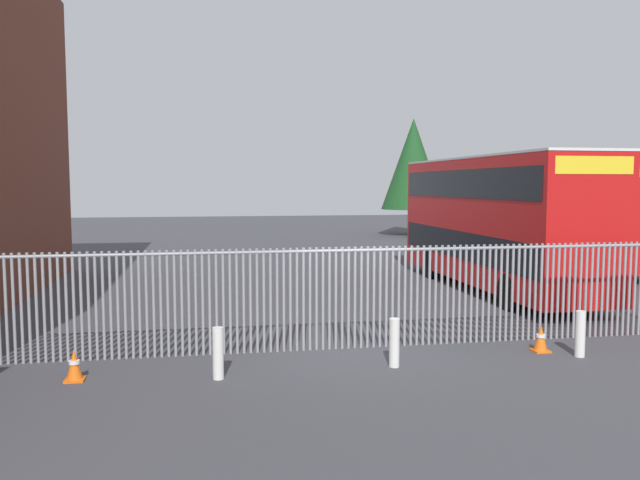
% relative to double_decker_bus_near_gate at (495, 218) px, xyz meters
% --- Properties ---
extents(ground_plane, '(100.00, 100.00, 0.00)m').
position_rel_double_decker_bus_near_gate_xyz_m(ground_plane, '(-6.36, 1.47, -2.42)').
color(ground_plane, '#3D3D42').
extents(palisade_fence, '(16.22, 0.14, 2.35)m').
position_rel_double_decker_bus_near_gate_xyz_m(palisade_fence, '(-6.53, -6.53, -1.24)').
color(palisade_fence, gray).
rests_on(palisade_fence, ground).
extents(double_decker_bus_near_gate, '(2.54, 10.81, 4.42)m').
position_rel_double_decker_bus_near_gate_xyz_m(double_decker_bus_near_gate, '(0.00, 0.00, 0.00)').
color(double_decker_bus_near_gate, red).
rests_on(double_decker_bus_near_gate, ground).
extents(double_decker_bus_behind_fence_left, '(2.54, 10.81, 4.42)m').
position_rel_double_decker_bus_near_gate_xyz_m(double_decker_bus_behind_fence_left, '(5.32, 5.28, 0.00)').
color(double_decker_bus_behind_fence_left, red).
rests_on(double_decker_bus_behind_fence_left, ground).
extents(bollard_near_left, '(0.20, 0.20, 0.95)m').
position_rel_double_decker_bus_near_gate_xyz_m(bollard_near_left, '(-9.26, -8.22, -1.95)').
color(bollard_near_left, silver).
rests_on(bollard_near_left, ground).
extents(bollard_center_front, '(0.20, 0.20, 0.95)m').
position_rel_double_decker_bus_near_gate_xyz_m(bollard_center_front, '(-5.89, -8.04, -1.95)').
color(bollard_center_front, silver).
rests_on(bollard_center_front, ground).
extents(bollard_near_right, '(0.20, 0.20, 0.95)m').
position_rel_double_decker_bus_near_gate_xyz_m(bollard_near_right, '(-1.93, -8.03, -1.95)').
color(bollard_near_right, silver).
rests_on(bollard_near_right, ground).
extents(traffic_cone_by_gate, '(0.34, 0.34, 0.59)m').
position_rel_double_decker_bus_near_gate_xyz_m(traffic_cone_by_gate, '(-11.81, -7.87, -2.13)').
color(traffic_cone_by_gate, orange).
rests_on(traffic_cone_by_gate, ground).
extents(traffic_cone_near_kerb, '(0.34, 0.34, 0.59)m').
position_rel_double_decker_bus_near_gate_xyz_m(traffic_cone_near_kerb, '(-2.52, -7.52, -2.13)').
color(traffic_cone_near_kerb, orange).
rests_on(traffic_cone_near_kerb, ground).
extents(tree_tall_back, '(4.35, 4.35, 8.04)m').
position_rel_double_decker_bus_near_gate_xyz_m(tree_tall_back, '(4.64, 22.31, 2.51)').
color(tree_tall_back, '#4C3823').
rests_on(tree_tall_back, ground).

